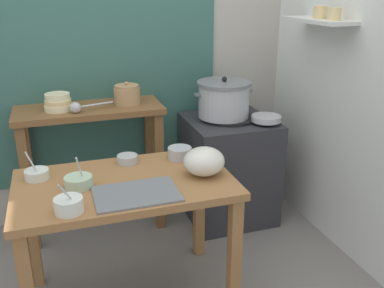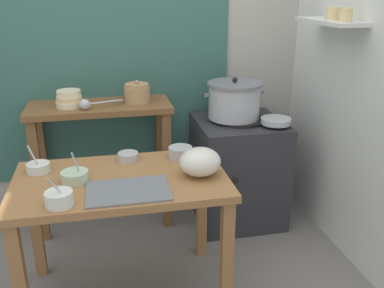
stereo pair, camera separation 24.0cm
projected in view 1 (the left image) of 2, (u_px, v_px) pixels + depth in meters
wall_back at (114, 39)px, 2.99m from camera, size 4.40×0.12×2.60m
wall_right at (355, 48)px, 2.58m from camera, size 0.30×3.20×2.60m
prep_table at (126, 200)px, 2.22m from camera, size 1.10×0.66×0.72m
back_shelf_table at (91, 139)px, 2.91m from camera, size 0.96×0.40×0.90m
stove_block at (228, 168)px, 3.17m from camera, size 0.60×0.61×0.78m
steamer_pot at (224, 99)px, 3.00m from camera, size 0.43×0.38×0.29m
clay_pot at (127, 95)px, 2.88m from camera, size 0.17×0.17×0.15m
bowl_stack_enamel at (58, 102)px, 2.74m from camera, size 0.18×0.18×0.11m
ladle at (77, 107)px, 2.69m from camera, size 0.28×0.11×0.07m
serving_tray at (136, 194)px, 2.04m from camera, size 0.40×0.28×0.01m
plastic_bag at (204, 161)px, 2.23m from camera, size 0.22×0.21×0.15m
wide_pan at (266, 118)px, 2.94m from camera, size 0.20×0.20×0.04m
prep_bowl_0 at (37, 174)px, 2.20m from camera, size 0.12×0.12×0.15m
prep_bowl_1 at (180, 153)px, 2.46m from camera, size 0.14×0.14×0.07m
prep_bowl_2 at (78, 181)px, 2.11m from camera, size 0.14×0.14×0.17m
prep_bowl_3 at (127, 159)px, 2.40m from camera, size 0.12×0.12×0.05m
prep_bowl_4 at (69, 205)px, 1.87m from camera, size 0.13×0.13×0.15m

